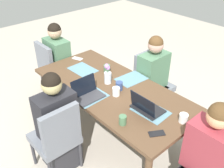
% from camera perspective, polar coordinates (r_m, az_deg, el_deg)
% --- Properties ---
extents(ground_plane, '(10.00, 10.00, 0.00)m').
position_cam_1_polar(ground_plane, '(3.46, -0.00, -10.97)').
color(ground_plane, '#B2A899').
extents(dining_table, '(2.04, 0.94, 0.73)m').
position_cam_1_polar(dining_table, '(3.05, -0.00, -1.98)').
color(dining_table, brown).
rests_on(dining_table, ground_plane).
extents(chair_near_left_near, '(0.44, 0.44, 0.90)m').
position_cam_1_polar(chair_near_left_near, '(2.76, -12.16, -11.26)').
color(chair_near_left_near, slate).
rests_on(chair_near_left_near, ground_plane).
extents(person_near_left_near, '(0.36, 0.40, 1.19)m').
position_cam_1_polar(person_near_left_near, '(2.82, -11.97, -9.52)').
color(person_near_left_near, '#2D2D33').
rests_on(person_near_left_near, ground_plane).
extents(chair_far_left_mid, '(0.44, 0.44, 0.90)m').
position_cam_1_polar(chair_far_left_mid, '(3.64, 8.62, 0.87)').
color(chair_far_left_mid, slate).
rests_on(chair_far_left_mid, ground_plane).
extents(person_far_left_mid, '(0.36, 0.40, 1.19)m').
position_cam_1_polar(person_far_left_mid, '(3.54, 8.93, 0.44)').
color(person_far_left_mid, '#2D2D33').
rests_on(person_far_left_mid, ground_plane).
extents(chair_head_left_left_far, '(0.44, 0.44, 0.90)m').
position_cam_1_polar(chair_head_left_left_far, '(4.03, -13.09, 3.67)').
color(chair_head_left_left_far, slate).
rests_on(chair_head_left_left_far, ground_plane).
extents(person_head_left_left_far, '(0.40, 0.36, 1.19)m').
position_cam_1_polar(person_head_left_left_far, '(4.00, -11.78, 4.07)').
color(person_head_left_left_far, '#2D2D33').
rests_on(person_head_left_left_far, ground_plane).
extents(chair_head_right_right_near, '(0.44, 0.44, 0.90)m').
position_cam_1_polar(chair_head_right_right_near, '(2.62, 22.07, -16.40)').
color(chair_head_right_right_near, slate).
rests_on(chair_head_right_right_near, ground_plane).
extents(person_head_right_right_near, '(0.40, 0.36, 1.19)m').
position_cam_1_polar(person_head_right_right_near, '(2.57, 20.17, -16.28)').
color(person_head_right_right_near, '#2D2D33').
rests_on(person_head_right_right_near, ground_plane).
extents(flower_vase, '(0.09, 0.09, 0.26)m').
position_cam_1_polar(flower_vase, '(3.04, -0.99, 2.21)').
color(flower_vase, silver).
rests_on(flower_vase, dining_table).
extents(placemat_near_left_near, '(0.27, 0.37, 0.00)m').
position_cam_1_polar(placemat_near_left_near, '(2.86, -4.84, -2.92)').
color(placemat_near_left_near, slate).
rests_on(placemat_near_left_near, dining_table).
extents(placemat_far_left_mid, '(0.28, 0.38, 0.00)m').
position_cam_1_polar(placemat_far_left_mid, '(3.19, 4.33, 1.16)').
color(placemat_far_left_mid, slate).
rests_on(placemat_far_left_mid, dining_table).
extents(placemat_head_left_left_far, '(0.37, 0.28, 0.00)m').
position_cam_1_polar(placemat_head_left_left_far, '(3.41, -6.49, 3.26)').
color(placemat_head_left_left_far, slate).
rests_on(placemat_head_left_left_far, dining_table).
extents(placemat_head_right_right_near, '(0.38, 0.28, 0.00)m').
position_cam_1_polar(placemat_head_right_right_near, '(2.68, 8.65, -5.99)').
color(placemat_head_right_right_near, slate).
rests_on(placemat_head_right_right_near, dining_table).
extents(laptop_near_left_near, '(0.22, 0.32, 0.21)m').
position_cam_1_polar(laptop_near_left_near, '(2.84, -5.52, -2.14)').
color(laptop_near_left_near, '#38383D').
rests_on(laptop_near_left_near, dining_table).
extents(laptop_head_right_right_near, '(0.32, 0.22, 0.21)m').
position_cam_1_polar(laptop_head_right_right_near, '(2.65, 7.67, -5.14)').
color(laptop_head_right_right_near, black).
rests_on(laptop_head_right_right_near, dining_table).
extents(coffee_mug_near_left, '(0.09, 0.09, 0.09)m').
position_cam_1_polar(coffee_mug_near_left, '(2.59, 15.66, -7.34)').
color(coffee_mug_near_left, white).
rests_on(coffee_mug_near_left, dining_table).
extents(coffee_mug_near_right, '(0.09, 0.09, 0.10)m').
position_cam_1_polar(coffee_mug_near_right, '(3.30, -1.15, 3.45)').
color(coffee_mug_near_right, '#47704C').
rests_on(coffee_mug_near_right, dining_table).
extents(coffee_mug_centre_left, '(0.07, 0.07, 0.09)m').
position_cam_1_polar(coffee_mug_centre_left, '(2.47, 2.40, -8.04)').
color(coffee_mug_centre_left, '#47704C').
rests_on(coffee_mug_centre_left, dining_table).
extents(coffee_mug_centre_right, '(0.08, 0.08, 0.10)m').
position_cam_1_polar(coffee_mug_centre_right, '(2.95, 1.60, -0.43)').
color(coffee_mug_centre_right, '#33477A').
rests_on(coffee_mug_centre_right, dining_table).
extents(coffee_mug_far_left, '(0.09, 0.09, 0.10)m').
position_cam_1_polar(coffee_mug_far_left, '(2.86, 0.92, -1.68)').
color(coffee_mug_far_left, white).
rests_on(coffee_mug_far_left, dining_table).
extents(phone_black, '(0.14, 0.17, 0.01)m').
position_cam_1_polar(phone_black, '(2.43, 9.95, -10.83)').
color(phone_black, black).
rests_on(phone_black, dining_table).
extents(phone_silver, '(0.17, 0.12, 0.01)m').
position_cam_1_polar(phone_silver, '(3.70, -7.72, 5.66)').
color(phone_silver, silver).
rests_on(phone_silver, dining_table).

